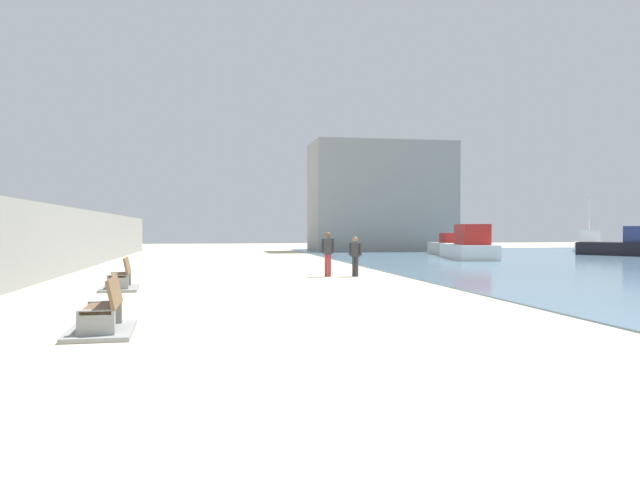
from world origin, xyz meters
The scene contains 11 objects.
ground_plane centered at (0.00, 18.00, 0.00)m, with size 120.00×120.00×0.00m, color beige.
seawall centered at (-7.50, 18.00, 1.38)m, with size 0.80×64.00×2.76m, color gray.
bench_near centered at (-3.29, 3.69, 0.23)m, with size 1.19×2.15×0.98m.
bench_far centered at (-4.08, 12.21, 0.23)m, with size 1.22×2.16×0.98m.
person_walking centered at (3.12, 16.51, 1.02)m, with size 0.50×0.28×1.74m.
person_standing centered at (4.18, 16.40, 0.89)m, with size 0.46×0.33×1.55m.
boat_far_left centered at (14.33, 29.38, 0.80)m, with size 3.38×7.03×2.11m.
boat_mid_bay centered at (30.24, 41.78, 0.67)m, with size 6.09×7.94×4.78m.
boat_far_right centered at (27.52, 31.56, 0.78)m, with size 5.65×7.42×2.04m.
boat_distant centered at (15.67, 35.78, 0.62)m, with size 2.49×4.28×1.56m.
harbor_building centered at (13.26, 46.00, 4.63)m, with size 12.00×6.00×9.25m, color gray.
Camera 1 is at (-1.46, -8.15, 1.82)m, focal length 36.39 mm.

